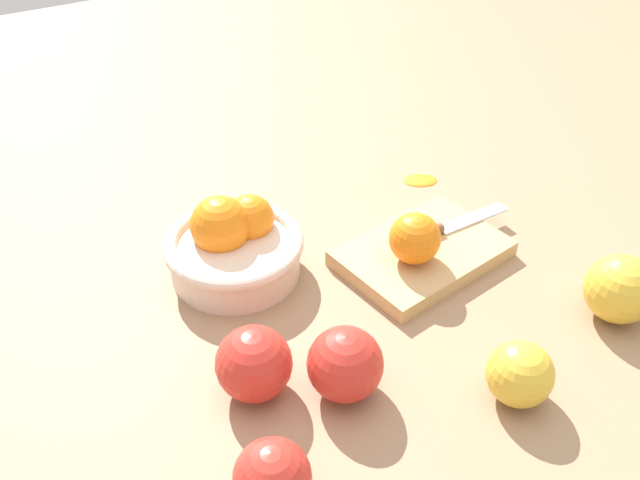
% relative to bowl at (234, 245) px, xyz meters
% --- Properties ---
extents(ground_plane, '(2.40, 2.40, 0.00)m').
position_rel_bowl_xyz_m(ground_plane, '(0.11, -0.12, -0.04)').
color(ground_plane, '#997556').
extents(bowl, '(0.18, 0.18, 0.10)m').
position_rel_bowl_xyz_m(bowl, '(0.00, 0.00, 0.00)').
color(bowl, beige).
rests_on(bowl, ground_plane).
extents(cutting_board, '(0.23, 0.18, 0.02)m').
position_rel_bowl_xyz_m(cutting_board, '(0.22, -0.10, -0.03)').
color(cutting_board, tan).
rests_on(cutting_board, ground_plane).
extents(orange_on_board, '(0.07, 0.07, 0.07)m').
position_rel_bowl_xyz_m(orange_on_board, '(0.20, -0.11, 0.02)').
color(orange_on_board, orange).
rests_on(orange_on_board, cutting_board).
extents(knife, '(0.16, 0.02, 0.01)m').
position_rel_bowl_xyz_m(knife, '(0.27, -0.09, -0.01)').
color(knife, silver).
rests_on(knife, cutting_board).
extents(apple_front_left, '(0.07, 0.07, 0.07)m').
position_rel_bowl_xyz_m(apple_front_left, '(-0.10, -0.32, -0.00)').
color(apple_front_left, red).
rests_on(apple_front_left, ground_plane).
extents(apple_front_right, '(0.07, 0.07, 0.07)m').
position_rel_bowl_xyz_m(apple_front_right, '(0.18, -0.33, -0.00)').
color(apple_front_right, gold).
rests_on(apple_front_right, ground_plane).
extents(apple_front_left_2, '(0.08, 0.08, 0.08)m').
position_rel_bowl_xyz_m(apple_front_left_2, '(-0.06, -0.19, 0.00)').
color(apple_front_left_2, red).
rests_on(apple_front_left_2, ground_plane).
extents(apple_front_right_2, '(0.08, 0.08, 0.08)m').
position_rel_bowl_xyz_m(apple_front_right_2, '(0.36, -0.29, 0.00)').
color(apple_front_right_2, gold).
rests_on(apple_front_right_2, ground_plane).
extents(apple_front_left_3, '(0.08, 0.08, 0.08)m').
position_rel_bowl_xyz_m(apple_front_left_3, '(0.02, -0.24, 0.00)').
color(apple_front_left_3, red).
rests_on(apple_front_left_3, ground_plane).
extents(citrus_peel, '(0.06, 0.06, 0.01)m').
position_rel_bowl_xyz_m(citrus_peel, '(0.33, 0.06, -0.04)').
color(citrus_peel, orange).
rests_on(citrus_peel, ground_plane).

